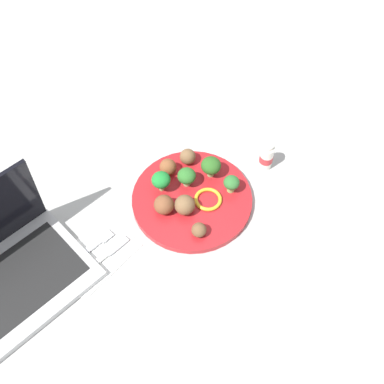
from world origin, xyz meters
name	(u,v)px	position (x,y,z in m)	size (l,w,h in m)	color
ground_plane	(192,201)	(0.00, 0.00, 0.00)	(4.00, 4.00, 0.00)	#B2B2AD
plate	(192,199)	(0.00, 0.00, 0.01)	(0.28, 0.28, 0.02)	red
broccoli_floret_back_right	(161,180)	(-0.04, 0.07, 0.05)	(0.04, 0.04, 0.05)	#92BB6E
broccoli_floret_mid_right	(187,176)	(0.02, 0.04, 0.05)	(0.04, 0.04, 0.05)	#93C880
broccoli_floret_center	(231,183)	(0.08, -0.05, 0.04)	(0.04, 0.04, 0.05)	#97CD6C
broccoli_floret_front_left	(211,166)	(0.08, 0.02, 0.05)	(0.05, 0.05, 0.05)	#8EBB71
meatball_far_rim	(185,205)	(-0.04, -0.02, 0.04)	(0.05, 0.05, 0.05)	brown
meatball_back_right	(199,230)	(-0.06, -0.08, 0.03)	(0.03, 0.03, 0.03)	brown
meatball_near_rim	(164,205)	(-0.07, 0.02, 0.04)	(0.05, 0.05, 0.05)	brown
meatball_front_right	(188,157)	(0.06, 0.08, 0.04)	(0.04, 0.04, 0.04)	brown
meatball_mid_left	(168,167)	(0.01, 0.09, 0.04)	(0.04, 0.04, 0.04)	brown
pepper_ring_far_rim	(208,199)	(0.02, -0.03, 0.02)	(0.06, 0.06, 0.01)	gold
napkin	(95,255)	(-0.25, 0.04, 0.00)	(0.17, 0.12, 0.01)	white
fork	(92,247)	(-0.24, 0.06, 0.01)	(0.12, 0.02, 0.01)	silver
knife	(103,257)	(-0.24, 0.02, 0.01)	(0.15, 0.02, 0.01)	white
yogurt_bottle	(266,157)	(0.20, -0.05, 0.03)	(0.03, 0.03, 0.08)	white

